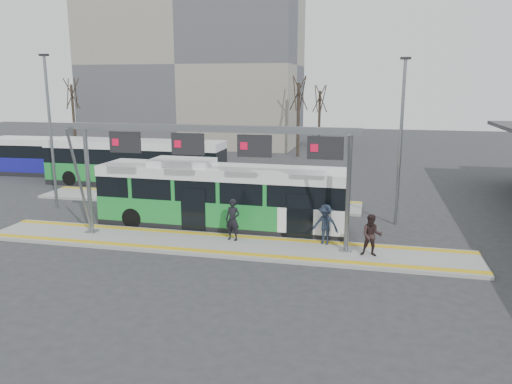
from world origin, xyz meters
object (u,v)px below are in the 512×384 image
at_px(passenger_c, 325,224).
at_px(passenger_b, 372,235).
at_px(gantry, 213,150).
at_px(hero_bus, 221,197).
at_px(passenger_a, 233,220).

bearing_deg(passenger_c, passenger_b, -20.17).
bearing_deg(gantry, hero_bus, 99.88).
xyz_separation_m(hero_bus, passenger_b, (7.34, -3.08, -0.53)).
distance_m(gantry, passenger_c, 5.92).
bearing_deg(gantry, passenger_a, 24.21).
distance_m(gantry, passenger_a, 3.31).
distance_m(hero_bus, passenger_b, 7.98).
relative_size(passenger_a, passenger_b, 1.08).
distance_m(passenger_b, passenger_c, 2.29).
bearing_deg(passenger_a, passenger_c, 17.29).
bearing_deg(hero_bus, passenger_b, -21.68).
relative_size(passenger_b, passenger_c, 0.98).
bearing_deg(gantry, passenger_c, 8.32).
bearing_deg(passenger_a, hero_bus, 130.21).
bearing_deg(gantry, passenger_b, -3.47).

